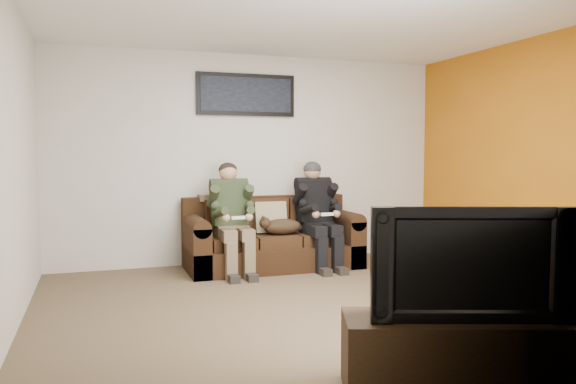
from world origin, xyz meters
name	(u,v)px	position (x,y,z in m)	size (l,w,h in m)	color
floor	(321,306)	(0.00, 0.00, 0.00)	(5.00, 5.00, 0.00)	brown
ceiling	(322,12)	(0.00, 0.00, 2.60)	(5.00, 5.00, 0.00)	silver
wall_back	(254,159)	(0.00, 2.25, 1.30)	(5.00, 5.00, 0.00)	beige
wall_front	(491,168)	(0.00, -2.25, 1.30)	(5.00, 5.00, 0.00)	beige
wall_left	(9,164)	(-2.50, 0.00, 1.30)	(4.50, 4.50, 0.00)	beige
wall_right	(546,161)	(2.50, 0.00, 1.30)	(4.50, 4.50, 0.00)	beige
accent_wall_right	(545,161)	(2.49, 0.00, 1.30)	(4.50, 4.50, 0.00)	#AF6211
sofa	(271,241)	(0.10, 1.82, 0.32)	(2.05, 0.89, 0.84)	black
throw_pillow	(270,217)	(0.10, 1.86, 0.60)	(0.39, 0.11, 0.37)	tan
throw_blanket	(216,197)	(-0.52, 2.08, 0.84)	(0.42, 0.21, 0.07)	gray
person_left	(232,212)	(-0.43, 1.65, 0.71)	(0.51, 0.87, 1.27)	#736148
person_right	(317,208)	(0.63, 1.65, 0.71)	(0.51, 0.86, 1.27)	black
cat	(281,226)	(0.17, 1.66, 0.51)	(0.66, 0.26, 0.24)	#442F1A
framed_poster	(246,95)	(-0.10, 2.22, 2.10)	(1.25, 0.05, 0.52)	black
tv_stand	(465,354)	(0.09, -1.95, 0.22)	(1.39, 0.45, 0.44)	black
television	(467,261)	(0.09, -1.95, 0.76)	(1.13, 0.15, 0.65)	black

